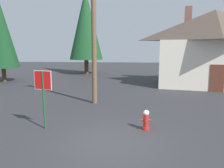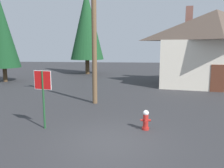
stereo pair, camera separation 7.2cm
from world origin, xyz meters
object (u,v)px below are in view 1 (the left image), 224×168
fire_hydrant (146,120)px  utility_pole (94,33)px  pine_tree_tall_left (1,34)px  pine_tree_mid_left (86,25)px  house (213,47)px  stop_sign_near (43,87)px

fire_hydrant → utility_pole: size_ratio=0.11×
pine_tree_tall_left → pine_tree_mid_left: (6.50, 6.77, 1.35)m
fire_hydrant → house: house is taller
utility_pole → house: 11.33m
utility_pole → house: size_ratio=0.77×
utility_pole → pine_tree_tall_left: size_ratio=1.02×
house → pine_tree_mid_left: bearing=149.4°
utility_pole → pine_tree_mid_left: pine_tree_mid_left is taller
stop_sign_near → pine_tree_tall_left: pine_tree_tall_left is taller
fire_hydrant → pine_tree_mid_left: pine_tree_mid_left is taller
house → pine_tree_tall_left: 18.73m
fire_hydrant → pine_tree_tall_left: bearing=137.4°
pine_tree_tall_left → fire_hydrant: bearing=-42.6°
stop_sign_near → house: house is taller
pine_tree_tall_left → utility_pole: bearing=-37.1°
fire_hydrant → house: bearing=61.4°
utility_pole → house: (8.85, 7.03, -0.77)m
fire_hydrant → house: (6.09, 11.15, 2.85)m
house → pine_tree_tall_left: size_ratio=1.33×
pine_tree_mid_left → utility_pole: bearing=-76.8°
fire_hydrant → pine_tree_mid_left: bearing=108.4°
utility_pole → pine_tree_tall_left: bearing=142.9°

